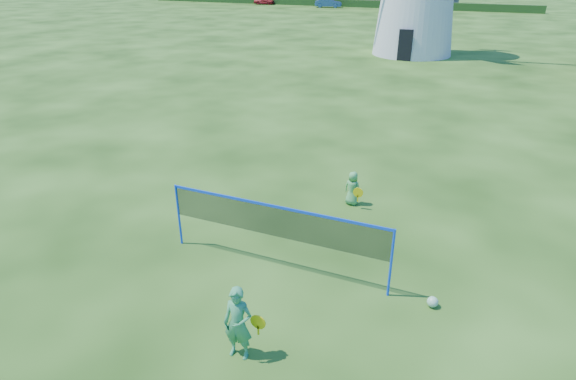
% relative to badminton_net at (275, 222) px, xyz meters
% --- Properties ---
extents(ground, '(220.00, 220.00, 0.00)m').
position_rel_badminton_net_xyz_m(ground, '(-0.28, 0.37, -1.14)').
color(ground, black).
rests_on(ground, ground).
extents(badminton_net, '(5.05, 0.05, 1.55)m').
position_rel_badminton_net_xyz_m(badminton_net, '(0.00, 0.00, 0.00)').
color(badminton_net, blue).
rests_on(badminton_net, ground).
extents(player_girl, '(0.69, 0.38, 1.39)m').
position_rel_badminton_net_xyz_m(player_girl, '(0.52, -2.62, -0.45)').
color(player_girl, '#388D54').
rests_on(player_girl, ground).
extents(player_boy, '(0.62, 0.43, 0.97)m').
position_rel_badminton_net_xyz_m(player_boy, '(0.68, 3.61, -0.66)').
color(player_boy, '#4EA252').
rests_on(player_boy, ground).
extents(play_ball, '(0.22, 0.22, 0.22)m').
position_rel_badminton_net_xyz_m(play_ball, '(3.38, -0.00, -1.03)').
color(play_ball, green).
rests_on(play_ball, ground).
extents(hedge, '(62.00, 0.80, 1.00)m').
position_rel_badminton_net_xyz_m(hedge, '(-22.28, 66.37, -0.64)').
color(hedge, '#193814').
rests_on(hedge, ground).
extents(car_left, '(3.44, 1.75, 1.12)m').
position_rel_badminton_net_xyz_m(car_left, '(-31.98, 65.35, -0.58)').
color(car_left, maroon).
rests_on(car_left, ground).
extents(car_right, '(4.12, 2.16, 1.29)m').
position_rel_badminton_net_xyz_m(car_right, '(-20.67, 64.04, -0.49)').
color(car_right, navy).
rests_on(car_right, ground).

